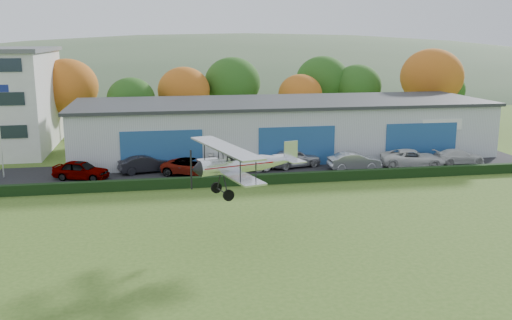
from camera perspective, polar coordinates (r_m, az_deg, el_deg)
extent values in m
plane|color=#3C5B1D|center=(29.80, 5.31, -10.30)|extent=(300.00, 300.00, 0.00)
cube|color=black|center=(49.94, 2.17, -0.91)|extent=(48.00, 9.00, 0.05)
cube|color=black|center=(45.31, 3.48, -1.81)|extent=(46.00, 0.60, 0.80)
cube|color=#B2B7BC|center=(56.60, 2.63, 3.20)|extent=(40.00, 12.00, 5.00)
cube|color=#2D3033|center=(56.24, 2.66, 5.87)|extent=(40.60, 12.60, 0.30)
cube|color=#21508B|center=(49.35, -9.47, 0.88)|extent=(7.00, 0.12, 3.60)
cube|color=#21508B|center=(50.93, 4.15, 1.37)|extent=(7.00, 0.12, 3.60)
cube|color=#21508B|center=(55.14, 16.32, 1.74)|extent=(7.00, 0.12, 3.60)
cube|color=navy|center=(50.06, -24.25, 6.61)|extent=(1.00, 0.04, 0.60)
cylinder|color=#3D2614|center=(67.83, -18.25, 3.32)|extent=(0.36, 0.36, 3.15)
ellipsoid|color=#B55B16|center=(67.33, -18.50, 7.07)|extent=(6.84, 6.84, 6.16)
cylinder|color=#3D2614|center=(65.30, -12.36, 3.02)|extent=(0.36, 0.36, 2.45)
ellipsoid|color=#1E4C14|center=(64.85, -12.50, 6.04)|extent=(5.32, 5.32, 4.79)
cylinder|color=#3D2614|center=(67.30, -7.20, 3.63)|extent=(0.36, 0.36, 2.80)
ellipsoid|color=#B55B16|center=(66.83, -7.29, 6.98)|extent=(6.08, 6.08, 5.47)
cylinder|color=#3D2614|center=(69.82, -2.36, 4.17)|extent=(0.36, 0.36, 3.15)
ellipsoid|color=#1E4C14|center=(69.33, -2.40, 7.82)|extent=(6.84, 6.84, 6.16)
cylinder|color=#3D2614|center=(69.49, 4.43, 3.81)|extent=(0.36, 0.36, 2.45)
ellipsoid|color=#B55B16|center=(69.07, 4.48, 6.66)|extent=(5.32, 5.32, 4.79)
cylinder|color=#3D2614|center=(73.77, 10.07, 4.29)|extent=(0.36, 0.36, 2.80)
ellipsoid|color=#1E4C14|center=(73.33, 10.19, 7.35)|extent=(6.08, 6.08, 5.47)
cylinder|color=#3D2614|center=(73.32, 17.06, 4.17)|extent=(0.36, 0.36, 3.50)
ellipsoid|color=#B55B16|center=(72.84, 17.31, 8.02)|extent=(7.60, 7.60, 6.84)
cylinder|color=#3D2614|center=(78.76, 18.31, 4.23)|extent=(0.36, 0.36, 2.45)
ellipsoid|color=#1E4C14|center=(78.39, 18.48, 6.73)|extent=(5.32, 5.32, 4.79)
cylinder|color=#3D2614|center=(73.08, -23.25, 3.13)|extent=(0.36, 0.36, 2.10)
ellipsoid|color=#B55B16|center=(72.71, -23.45, 5.44)|extent=(4.56, 4.56, 4.10)
cylinder|color=#3D2614|center=(74.34, 6.64, 4.59)|extent=(0.36, 0.36, 3.15)
ellipsoid|color=#1E4C14|center=(73.89, 6.73, 8.02)|extent=(6.84, 6.84, 6.16)
ellipsoid|color=#4C6642|center=(170.84, -0.94, 3.25)|extent=(320.00, 196.00, 56.00)
ellipsoid|color=#4C6642|center=(194.13, 19.98, 5.24)|extent=(240.00, 126.00, 36.00)
imported|color=gray|center=(48.24, -17.25, -0.97)|extent=(4.88, 3.32, 1.54)
imported|color=black|center=(49.32, -11.08, -0.38)|extent=(4.80, 2.63, 1.50)
imported|color=gray|center=(47.81, -6.48, -0.68)|extent=(5.60, 4.24, 1.41)
imported|color=silver|center=(49.46, -1.58, -0.08)|extent=(5.77, 3.44, 1.57)
imported|color=silver|center=(50.50, 3.87, 0.20)|extent=(5.16, 3.12, 1.64)
imported|color=silver|center=(50.20, 9.90, -0.10)|extent=(4.62, 1.63, 1.52)
imported|color=silver|center=(52.37, 15.53, 0.17)|extent=(6.06, 3.77, 1.56)
imported|color=silver|center=(54.97, 19.80, 0.33)|extent=(4.66, 1.97, 1.34)
cylinder|color=silver|center=(31.83, -2.45, -0.55)|extent=(3.90, 1.88, 0.90)
cone|color=silver|center=(33.10, 2.31, -0.05)|extent=(2.36, 1.45, 0.90)
cone|color=black|center=(31.06, -6.09, -0.93)|extent=(0.72, 1.00, 0.90)
cube|color=maroon|center=(31.93, -1.96, -0.41)|extent=(4.29, 2.01, 0.06)
cube|color=black|center=(31.93, -1.64, 0.27)|extent=(1.32, 0.90, 0.25)
cube|color=silver|center=(31.82, -2.78, -1.11)|extent=(3.13, 7.26, 0.10)
cube|color=silver|center=(31.46, -3.14, 1.24)|extent=(3.33, 7.68, 0.10)
cylinder|color=black|center=(29.17, -1.60, -0.97)|extent=(0.07, 0.07, 1.30)
cylinder|color=black|center=(29.54, -0.01, -0.79)|extent=(0.07, 0.07, 1.30)
cylinder|color=black|center=(33.86, -5.22, 0.85)|extent=(0.07, 0.07, 1.30)
cylinder|color=black|center=(34.18, -3.81, 0.98)|extent=(0.07, 0.07, 1.30)
cylinder|color=black|center=(31.21, -2.88, 0.50)|extent=(0.12, 0.22, 0.75)
cylinder|color=black|center=(31.84, -3.38, 0.73)|extent=(0.12, 0.22, 0.75)
cylinder|color=black|center=(31.42, -3.13, -2.32)|extent=(0.25, 0.69, 1.22)
cylinder|color=black|center=(32.18, -3.72, -1.98)|extent=(0.25, 0.69, 1.22)
cylinder|color=black|center=(31.95, -3.42, -3.19)|extent=(0.58, 1.85, 0.07)
cylinder|color=black|center=(31.16, -2.78, -3.59)|extent=(0.65, 0.31, 0.64)
cylinder|color=black|center=(32.76, -4.02, -2.81)|extent=(0.65, 0.31, 0.64)
cylinder|color=black|center=(33.48, 3.36, -0.35)|extent=(0.37, 0.16, 0.42)
cube|color=silver|center=(33.42, 3.37, 0.15)|extent=(1.56, 2.74, 0.06)
cube|color=silver|center=(33.37, 3.53, 1.00)|extent=(0.88, 0.30, 1.10)
cube|color=black|center=(30.97, -6.56, -0.98)|extent=(0.09, 0.13, 2.20)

